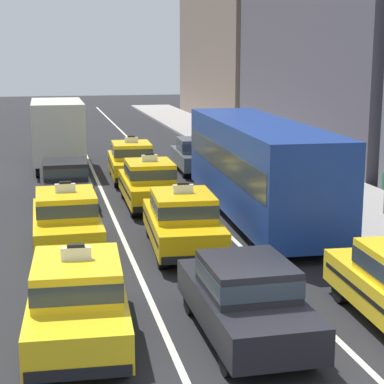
{
  "coord_description": "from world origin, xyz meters",
  "views": [
    {
      "loc": [
        -3.74,
        -9.89,
        5.4
      ],
      "look_at": [
        0.54,
        9.44,
        1.3
      ],
      "focal_mm": 62.47,
      "sensor_mm": 36.0,
      "label": 1
    }
  ],
  "objects_px": {
    "sedan_center_nearest": "(246,296)",
    "taxi_center_fourth": "(131,160)",
    "taxi_left_fifth": "(52,132)",
    "taxi_left_second": "(66,219)",
    "bus_right_second": "(257,164)",
    "sedan_right_third": "(196,154)",
    "pedestrian_by_storefront": "(285,153)",
    "taxi_left_nearest": "(78,298)",
    "taxi_center_second": "(183,220)",
    "pedestrian_far_corner": "(336,180)",
    "taxi_center_third": "(149,183)",
    "sedan_left_third": "(65,180)",
    "box_truck_left_fourth": "(58,131)"
  },
  "relations": [
    {
      "from": "taxi_center_third",
      "to": "taxi_center_fourth",
      "type": "distance_m",
      "value": 5.25
    },
    {
      "from": "box_truck_left_fourth",
      "to": "pedestrian_by_storefront",
      "type": "distance_m",
      "value": 10.8
    },
    {
      "from": "taxi_center_fourth",
      "to": "taxi_center_second",
      "type": "bearing_deg",
      "value": -89.94
    },
    {
      "from": "taxi_left_nearest",
      "to": "taxi_center_second",
      "type": "relative_size",
      "value": 1.0
    },
    {
      "from": "sedan_center_nearest",
      "to": "taxi_center_second",
      "type": "relative_size",
      "value": 0.93
    },
    {
      "from": "taxi_left_nearest",
      "to": "sedan_center_nearest",
      "type": "xyz_separation_m",
      "value": [
        3.15,
        -0.54,
        -0.03
      ]
    },
    {
      "from": "taxi_center_fourth",
      "to": "pedestrian_far_corner",
      "type": "relative_size",
      "value": 2.8
    },
    {
      "from": "taxi_left_second",
      "to": "bus_right_second",
      "type": "xyz_separation_m",
      "value": [
        6.4,
        2.51,
        0.94
      ]
    },
    {
      "from": "sedan_center_nearest",
      "to": "taxi_center_third",
      "type": "bearing_deg",
      "value": 90.17
    },
    {
      "from": "sedan_center_nearest",
      "to": "sedan_right_third",
      "type": "xyz_separation_m",
      "value": [
        3.18,
        18.33,
        0.0
      ]
    },
    {
      "from": "sedan_center_nearest",
      "to": "bus_right_second",
      "type": "height_order",
      "value": "bus_right_second"
    },
    {
      "from": "taxi_left_second",
      "to": "bus_right_second",
      "type": "bearing_deg",
      "value": 21.46
    },
    {
      "from": "sedan_left_third",
      "to": "bus_right_second",
      "type": "xyz_separation_m",
      "value": [
        6.23,
        -3.56,
        0.97
      ]
    },
    {
      "from": "sedan_left_third",
      "to": "taxi_center_fourth",
      "type": "xyz_separation_m",
      "value": [
        2.97,
        3.99,
        0.03
      ]
    },
    {
      "from": "taxi_left_second",
      "to": "pedestrian_far_corner",
      "type": "xyz_separation_m",
      "value": [
        9.62,
        3.31,
        0.1
      ]
    },
    {
      "from": "taxi_left_nearest",
      "to": "sedan_right_third",
      "type": "distance_m",
      "value": 18.88
    },
    {
      "from": "taxi_left_nearest",
      "to": "taxi_left_second",
      "type": "relative_size",
      "value": 1.02
    },
    {
      "from": "box_truck_left_fourth",
      "to": "taxi_center_third",
      "type": "distance_m",
      "value": 9.66
    },
    {
      "from": "taxi_left_second",
      "to": "sedan_right_third",
      "type": "distance_m",
      "value": 13.09
    },
    {
      "from": "box_truck_left_fourth",
      "to": "pedestrian_far_corner",
      "type": "height_order",
      "value": "box_truck_left_fourth"
    },
    {
      "from": "taxi_center_fourth",
      "to": "bus_right_second",
      "type": "xyz_separation_m",
      "value": [
        3.26,
        -7.55,
        0.94
      ]
    },
    {
      "from": "taxi_left_second",
      "to": "pedestrian_by_storefront",
      "type": "distance_m",
      "value": 14.32
    },
    {
      "from": "taxi_center_third",
      "to": "sedan_right_third",
      "type": "relative_size",
      "value": 1.05
    },
    {
      "from": "taxi_left_second",
      "to": "bus_right_second",
      "type": "distance_m",
      "value": 6.94
    },
    {
      "from": "taxi_left_nearest",
      "to": "box_truck_left_fourth",
      "type": "relative_size",
      "value": 0.67
    },
    {
      "from": "taxi_left_nearest",
      "to": "pedestrian_far_corner",
      "type": "bearing_deg",
      "value": 45.01
    },
    {
      "from": "taxi_center_second",
      "to": "sedan_center_nearest",
      "type": "bearing_deg",
      "value": -90.11
    },
    {
      "from": "taxi_left_nearest",
      "to": "box_truck_left_fourth",
      "type": "height_order",
      "value": "box_truck_left_fourth"
    },
    {
      "from": "bus_right_second",
      "to": "pedestrian_by_storefront",
      "type": "xyz_separation_m",
      "value": [
        3.77,
        7.57,
        -0.84
      ]
    },
    {
      "from": "taxi_left_second",
      "to": "bus_right_second",
      "type": "relative_size",
      "value": 0.4
    },
    {
      "from": "taxi_left_nearest",
      "to": "taxi_left_second",
      "type": "distance_m",
      "value": 6.32
    },
    {
      "from": "taxi_left_fifth",
      "to": "sedan_center_nearest",
      "type": "relative_size",
      "value": 1.08
    },
    {
      "from": "pedestrian_by_storefront",
      "to": "pedestrian_far_corner",
      "type": "relative_size",
      "value": 0.99
    },
    {
      "from": "box_truck_left_fourth",
      "to": "sedan_center_nearest",
      "type": "relative_size",
      "value": 1.61
    },
    {
      "from": "sedan_left_third",
      "to": "box_truck_left_fourth",
      "type": "xyz_separation_m",
      "value": [
        -0.05,
        7.88,
        0.93
      ]
    },
    {
      "from": "pedestrian_far_corner",
      "to": "taxi_left_second",
      "type": "bearing_deg",
      "value": -161.01
    },
    {
      "from": "sedan_center_nearest",
      "to": "taxi_center_fourth",
      "type": "relative_size",
      "value": 0.93
    },
    {
      "from": "sedan_center_nearest",
      "to": "sedan_right_third",
      "type": "distance_m",
      "value": 18.6
    },
    {
      "from": "taxi_left_nearest",
      "to": "taxi_center_second",
      "type": "xyz_separation_m",
      "value": [
        3.16,
        5.48,
        0.0
      ]
    },
    {
      "from": "sedan_center_nearest",
      "to": "pedestrian_far_corner",
      "type": "bearing_deg",
      "value": 57.52
    },
    {
      "from": "sedan_right_third",
      "to": "pedestrian_far_corner",
      "type": "bearing_deg",
      "value": -67.97
    },
    {
      "from": "taxi_left_second",
      "to": "sedan_left_third",
      "type": "xyz_separation_m",
      "value": [
        0.16,
        6.07,
        -0.03
      ]
    },
    {
      "from": "taxi_left_second",
      "to": "pedestrian_by_storefront",
      "type": "xyz_separation_m",
      "value": [
        10.17,
        10.09,
        0.1
      ]
    },
    {
      "from": "sedan_right_third",
      "to": "pedestrian_by_storefront",
      "type": "height_order",
      "value": "pedestrian_by_storefront"
    },
    {
      "from": "taxi_center_third",
      "to": "sedan_right_third",
      "type": "distance_m",
      "value": 7.39
    },
    {
      "from": "pedestrian_far_corner",
      "to": "taxi_center_second",
      "type": "bearing_deg",
      "value": -147.32
    },
    {
      "from": "box_truck_left_fourth",
      "to": "pedestrian_far_corner",
      "type": "bearing_deg",
      "value": -48.23
    },
    {
      "from": "box_truck_left_fourth",
      "to": "pedestrian_by_storefront",
      "type": "bearing_deg",
      "value": -21.01
    },
    {
      "from": "sedan_left_third",
      "to": "sedan_right_third",
      "type": "xyz_separation_m",
      "value": [
        6.15,
        5.4,
        0.0
      ]
    },
    {
      "from": "taxi_center_third",
      "to": "taxi_center_fourth",
      "type": "xyz_separation_m",
      "value": [
        0.03,
        5.25,
        0.0
      ]
    }
  ]
}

